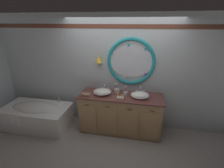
{
  "coord_description": "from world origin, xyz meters",
  "views": [
    {
      "loc": [
        0.51,
        -3.01,
        2.42
      ],
      "look_at": [
        -0.15,
        0.25,
        1.15
      ],
      "focal_mm": 26.32,
      "sensor_mm": 36.0,
      "label": 1
    }
  ],
  "objects_px": {
    "sink_basin_left": "(102,92)",
    "sink_basin_right": "(140,95)",
    "soap_dispenser": "(118,92)",
    "toiletry_basket": "(120,98)",
    "toothbrush_holder_left": "(116,90)",
    "toothbrush_holder_right": "(126,93)",
    "bathtub": "(37,114)",
    "folded_hand_towel": "(86,95)"
  },
  "relations": [
    {
      "from": "soap_dispenser",
      "to": "toiletry_basket",
      "type": "height_order",
      "value": "soap_dispenser"
    },
    {
      "from": "sink_basin_left",
      "to": "soap_dispenser",
      "type": "distance_m",
      "value": 0.35
    },
    {
      "from": "bathtub",
      "to": "toiletry_basket",
      "type": "height_order",
      "value": "toiletry_basket"
    },
    {
      "from": "bathtub",
      "to": "toothbrush_holder_left",
      "type": "xyz_separation_m",
      "value": [
        1.86,
        0.39,
        0.63
      ]
    },
    {
      "from": "sink_basin_left",
      "to": "sink_basin_right",
      "type": "bearing_deg",
      "value": -0.0
    },
    {
      "from": "toothbrush_holder_left",
      "to": "toiletry_basket",
      "type": "xyz_separation_m",
      "value": [
        0.15,
        -0.33,
        -0.02
      ]
    },
    {
      "from": "sink_basin_right",
      "to": "toothbrush_holder_left",
      "type": "xyz_separation_m",
      "value": [
        -0.55,
        0.17,
        -0.0
      ]
    },
    {
      "from": "toothbrush_holder_right",
      "to": "bathtub",
      "type": "bearing_deg",
      "value": -172.87
    },
    {
      "from": "sink_basin_left",
      "to": "toothbrush_holder_left",
      "type": "distance_m",
      "value": 0.33
    },
    {
      "from": "sink_basin_right",
      "to": "toothbrush_holder_left",
      "type": "bearing_deg",
      "value": 162.64
    },
    {
      "from": "toothbrush_holder_right",
      "to": "folded_hand_towel",
      "type": "relative_size",
      "value": 1.13
    },
    {
      "from": "toothbrush_holder_left",
      "to": "toothbrush_holder_right",
      "type": "xyz_separation_m",
      "value": [
        0.23,
        -0.13,
        0.0
      ]
    },
    {
      "from": "toothbrush_holder_right",
      "to": "soap_dispenser",
      "type": "distance_m",
      "value": 0.17
    },
    {
      "from": "bathtub",
      "to": "folded_hand_towel",
      "type": "xyz_separation_m",
      "value": [
        1.24,
        0.07,
        0.6
      ]
    },
    {
      "from": "bathtub",
      "to": "toothbrush_holder_right",
      "type": "relative_size",
      "value": 6.97
    },
    {
      "from": "toiletry_basket",
      "to": "sink_basin_left",
      "type": "bearing_deg",
      "value": 160.28
    },
    {
      "from": "sink_basin_left",
      "to": "toothbrush_holder_right",
      "type": "height_order",
      "value": "toothbrush_holder_right"
    },
    {
      "from": "sink_basin_right",
      "to": "folded_hand_towel",
      "type": "bearing_deg",
      "value": -173.07
    },
    {
      "from": "sink_basin_left",
      "to": "sink_basin_right",
      "type": "relative_size",
      "value": 1.01
    },
    {
      "from": "folded_hand_towel",
      "to": "toiletry_basket",
      "type": "height_order",
      "value": "toiletry_basket"
    },
    {
      "from": "bathtub",
      "to": "toiletry_basket",
      "type": "xyz_separation_m",
      "value": [
        2.01,
        0.06,
        0.61
      ]
    },
    {
      "from": "sink_basin_right",
      "to": "folded_hand_towel",
      "type": "xyz_separation_m",
      "value": [
        -1.17,
        -0.14,
        -0.04
      ]
    },
    {
      "from": "toothbrush_holder_left",
      "to": "soap_dispenser",
      "type": "distance_m",
      "value": 0.16
    },
    {
      "from": "toiletry_basket",
      "to": "toothbrush_holder_left",
      "type": "bearing_deg",
      "value": 114.68
    },
    {
      "from": "sink_basin_left",
      "to": "toiletry_basket",
      "type": "relative_size",
      "value": 2.87
    },
    {
      "from": "sink_basin_left",
      "to": "toiletry_basket",
      "type": "xyz_separation_m",
      "value": [
        0.43,
        -0.15,
        -0.03
      ]
    },
    {
      "from": "sink_basin_left",
      "to": "soap_dispenser",
      "type": "xyz_separation_m",
      "value": [
        0.35,
        0.03,
        0.01
      ]
    },
    {
      "from": "sink_basin_right",
      "to": "toiletry_basket",
      "type": "bearing_deg",
      "value": -158.91
    },
    {
      "from": "sink_basin_left",
      "to": "toiletry_basket",
      "type": "bearing_deg",
      "value": -19.72
    },
    {
      "from": "folded_hand_towel",
      "to": "bathtub",
      "type": "bearing_deg",
      "value": -176.61
    },
    {
      "from": "sink_basin_right",
      "to": "sink_basin_left",
      "type": "bearing_deg",
      "value": 180.0
    },
    {
      "from": "bathtub",
      "to": "toothbrush_holder_right",
      "type": "height_order",
      "value": "toothbrush_holder_right"
    },
    {
      "from": "bathtub",
      "to": "folded_hand_towel",
      "type": "relative_size",
      "value": 7.85
    },
    {
      "from": "soap_dispenser",
      "to": "toiletry_basket",
      "type": "bearing_deg",
      "value": -66.6
    },
    {
      "from": "toothbrush_holder_left",
      "to": "soap_dispenser",
      "type": "relative_size",
      "value": 1.33
    },
    {
      "from": "toothbrush_holder_left",
      "to": "toothbrush_holder_right",
      "type": "bearing_deg",
      "value": -28.1
    },
    {
      "from": "toothbrush_holder_right",
      "to": "folded_hand_towel",
      "type": "height_order",
      "value": "toothbrush_holder_right"
    },
    {
      "from": "bathtub",
      "to": "toothbrush_holder_right",
      "type": "distance_m",
      "value": 2.2
    },
    {
      "from": "soap_dispenser",
      "to": "sink_basin_left",
      "type": "bearing_deg",
      "value": -175.23
    },
    {
      "from": "bathtub",
      "to": "sink_basin_right",
      "type": "height_order",
      "value": "sink_basin_right"
    },
    {
      "from": "sink_basin_right",
      "to": "soap_dispenser",
      "type": "relative_size",
      "value": 2.32
    },
    {
      "from": "sink_basin_left",
      "to": "bathtub",
      "type": "bearing_deg",
      "value": -172.24
    }
  ]
}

